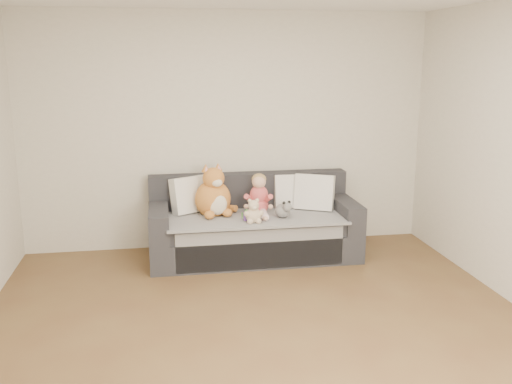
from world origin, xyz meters
TOP-DOWN VIEW (x-y plane):
  - room_shell at (0.00, 0.42)m, footprint 5.00×5.00m
  - sofa at (0.21, 2.06)m, footprint 2.20×0.94m
  - cushion_left at (-0.45, 2.22)m, footprint 0.46×0.37m
  - cushion_right_back at (0.69, 2.25)m, footprint 0.40×0.19m
  - cushion_right_front at (0.90, 2.11)m, footprint 0.46×0.36m
  - toddler at (0.27, 2.02)m, footprint 0.31×0.45m
  - plush_cat at (-0.21, 2.06)m, footprint 0.46×0.45m
  - teddy_bear at (0.16, 1.70)m, footprint 0.20×0.15m
  - plush_cow at (0.49, 1.84)m, footprint 0.16×0.24m
  - sippy_cup at (0.10, 1.79)m, footprint 0.11×0.09m

SIDE VIEW (x-z plane):
  - sofa at x=0.21m, z-range -0.12..0.73m
  - sippy_cup at x=0.10m, z-range 0.48..0.60m
  - plush_cow at x=0.49m, z-range 0.46..0.65m
  - teddy_bear at x=0.16m, z-range 0.45..0.70m
  - toddler at x=0.27m, z-range 0.44..0.88m
  - cushion_right_back at x=0.69m, z-range 0.47..0.85m
  - cushion_left at x=-0.45m, z-range 0.47..0.87m
  - cushion_right_front at x=0.90m, z-range 0.47..0.87m
  - plush_cat at x=-0.21m, z-range 0.39..0.97m
  - room_shell at x=0.00m, z-range -1.20..3.80m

